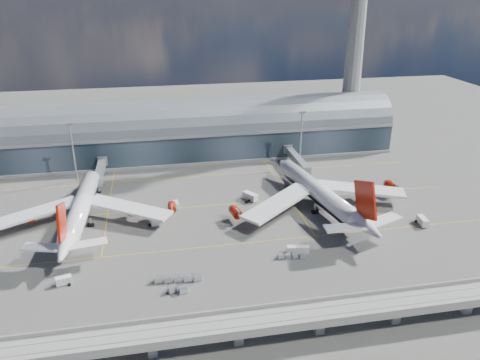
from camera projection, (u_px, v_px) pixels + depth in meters
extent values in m
plane|color=#474744|center=(209.00, 231.00, 160.69)|extent=(500.00, 500.00, 0.00)
cube|color=gold|center=(213.00, 246.00, 151.65)|extent=(200.00, 0.25, 0.01)
cube|color=gold|center=(202.00, 206.00, 178.77)|extent=(200.00, 0.25, 0.01)
cube|color=gold|center=(194.00, 177.00, 205.88)|extent=(200.00, 0.25, 0.01)
cube|color=gold|center=(110.00, 202.00, 181.73)|extent=(0.25, 80.00, 0.01)
cube|color=gold|center=(283.00, 189.00, 193.88)|extent=(0.25, 80.00, 0.01)
cube|color=#1F2B34|center=(188.00, 142.00, 228.46)|extent=(200.00, 28.00, 14.00)
cylinder|color=slate|center=(187.00, 128.00, 225.73)|extent=(200.00, 28.00, 28.00)
cube|color=gray|center=(190.00, 137.00, 213.07)|extent=(200.00, 1.00, 1.20)
cube|color=gray|center=(189.00, 154.00, 230.96)|extent=(200.00, 30.00, 1.20)
cube|color=gray|center=(347.00, 135.00, 248.92)|extent=(18.00, 18.00, 8.00)
cone|color=gray|center=(354.00, 56.00, 232.90)|extent=(10.00, 10.00, 90.00)
cube|color=gray|center=(238.00, 325.00, 108.82)|extent=(220.00, 8.50, 1.20)
cube|color=gray|center=(242.00, 332.00, 104.77)|extent=(220.00, 0.40, 1.20)
cube|color=gray|center=(235.00, 310.00, 112.01)|extent=(220.00, 0.40, 1.20)
cube|color=gray|center=(240.00, 327.00, 107.21)|extent=(220.00, 0.12, 0.12)
cube|color=gray|center=(237.00, 318.00, 109.92)|extent=(220.00, 0.12, 0.12)
cube|color=gray|center=(60.00, 359.00, 103.05)|extent=(2.20, 2.20, 5.00)
cube|color=gray|center=(152.00, 346.00, 106.52)|extent=(2.20, 2.20, 5.00)
cube|color=gray|center=(238.00, 335.00, 109.99)|extent=(2.20, 2.20, 5.00)
cube|color=gray|center=(319.00, 324.00, 113.46)|extent=(2.20, 2.20, 5.00)
cube|color=gray|center=(395.00, 314.00, 116.94)|extent=(2.20, 2.20, 5.00)
cube|color=gray|center=(467.00, 304.00, 120.41)|extent=(2.20, 2.20, 5.00)
cylinder|color=gray|center=(73.00, 153.00, 196.84)|extent=(0.70, 0.70, 25.00)
cube|color=gray|center=(69.00, 124.00, 191.88)|extent=(3.00, 0.40, 1.00)
cylinder|color=gray|center=(301.00, 139.00, 214.20)|extent=(0.70, 0.70, 25.00)
cube|color=gray|center=(302.00, 112.00, 209.24)|extent=(3.00, 0.40, 1.00)
cylinder|color=white|center=(81.00, 206.00, 164.87)|extent=(8.50, 52.20, 6.27)
cone|color=white|center=(93.00, 175.00, 191.21)|extent=(6.60, 8.10, 6.27)
cone|color=white|center=(64.00, 250.00, 136.43)|extent=(6.77, 12.02, 6.27)
cube|color=#A41707|center=(62.00, 222.00, 136.09)|extent=(1.19, 11.74, 12.98)
cube|color=white|center=(32.00, 214.00, 161.18)|extent=(31.89, 20.69, 2.53)
cube|color=white|center=(129.00, 208.00, 165.60)|extent=(31.21, 22.78, 2.53)
cylinder|color=#A41707|center=(32.00, 216.00, 163.57)|extent=(3.34, 5.03, 3.14)
cylinder|color=#A41707|center=(131.00, 210.00, 168.15)|extent=(3.34, 5.03, 3.14)
cylinder|color=#A41707|center=(172.00, 207.00, 170.12)|extent=(3.34, 5.03, 3.14)
cylinder|color=gray|center=(90.00, 196.00, 183.35)|extent=(0.49, 0.49, 2.94)
cylinder|color=gray|center=(72.00, 224.00, 162.67)|extent=(0.59, 0.59, 2.94)
cylinder|color=gray|center=(91.00, 222.00, 163.52)|extent=(0.59, 0.59, 2.94)
cylinder|color=black|center=(72.00, 226.00, 163.04)|extent=(2.22, 1.56, 1.47)
cylinder|color=black|center=(91.00, 225.00, 163.88)|extent=(2.22, 1.56, 1.47)
cylinder|color=white|center=(318.00, 191.00, 175.73)|extent=(15.09, 53.59, 6.39)
cone|color=white|center=(284.00, 164.00, 201.56)|extent=(7.75, 9.74, 6.39)
cone|color=white|center=(369.00, 228.00, 147.65)|extent=(8.48, 14.09, 6.39)
cube|color=#A41707|center=(365.00, 200.00, 147.23)|extent=(2.93, 13.12, 14.59)
cube|color=white|center=(279.00, 203.00, 168.65)|extent=(31.72, 27.22, 2.73)
cube|color=white|center=(361.00, 189.00, 179.70)|extent=(34.30, 18.90, 2.73)
cylinder|color=black|center=(318.00, 195.00, 176.42)|extent=(13.24, 48.04, 5.43)
cylinder|color=#A41707|center=(275.00, 205.00, 171.12)|extent=(4.39, 6.01, 3.52)
cylinder|color=#A41707|center=(235.00, 212.00, 166.20)|extent=(4.39, 6.01, 3.52)
cylinder|color=#A41707|center=(358.00, 191.00, 182.58)|extent=(4.39, 6.01, 3.52)
cylinder|color=#A41707|center=(391.00, 186.00, 187.50)|extent=(4.39, 6.01, 3.52)
cylinder|color=gray|center=(295.00, 184.00, 193.83)|extent=(0.55, 0.55, 3.30)
cylinder|color=gray|center=(315.00, 209.00, 172.69)|extent=(0.66, 0.66, 3.30)
cylinder|color=gray|center=(332.00, 206.00, 174.95)|extent=(0.66, 0.66, 3.30)
cylinder|color=black|center=(315.00, 212.00, 173.10)|extent=(2.66, 2.03, 1.65)
cylinder|color=black|center=(331.00, 209.00, 175.36)|extent=(2.66, 2.03, 1.65)
cube|color=gray|center=(100.00, 170.00, 198.78)|extent=(3.00, 24.00, 3.00)
cube|color=gray|center=(98.00, 181.00, 187.93)|extent=(3.60, 3.60, 3.40)
cylinder|color=gray|center=(103.00, 161.00, 209.63)|extent=(4.40, 4.40, 4.00)
cylinder|color=gray|center=(99.00, 189.00, 189.30)|extent=(0.50, 0.50, 3.40)
cylinder|color=black|center=(99.00, 192.00, 189.83)|extent=(1.40, 0.80, 0.80)
cube|color=gray|center=(296.00, 159.00, 211.96)|extent=(3.00, 28.00, 3.00)
cube|color=gray|center=(306.00, 170.00, 199.30)|extent=(3.60, 3.60, 3.40)
cylinder|color=gray|center=(288.00, 149.00, 224.61)|extent=(4.40, 4.40, 4.00)
cylinder|color=gray|center=(306.00, 177.00, 200.67)|extent=(0.50, 0.50, 3.40)
cylinder|color=black|center=(306.00, 180.00, 201.20)|extent=(1.40, 0.80, 0.80)
cube|color=silver|center=(153.00, 218.00, 165.87)|extent=(3.67, 7.67, 2.73)
cylinder|color=black|center=(154.00, 218.00, 168.50)|extent=(2.75, 1.39, 0.95)
cylinder|color=black|center=(152.00, 225.00, 164.17)|extent=(2.75, 1.39, 0.95)
cube|color=silver|center=(64.00, 280.00, 131.97)|extent=(4.67, 3.00, 2.24)
cylinder|color=black|center=(69.00, 283.00, 132.28)|extent=(1.29, 2.28, 0.78)
cylinder|color=black|center=(60.00, 283.00, 132.43)|extent=(1.29, 2.28, 0.78)
cube|color=silver|center=(298.00, 249.00, 147.20)|extent=(7.20, 3.23, 2.26)
cylinder|color=black|center=(304.00, 251.00, 148.34)|extent=(1.17, 2.28, 0.78)
cylinder|color=black|center=(292.00, 253.00, 146.84)|extent=(1.17, 2.28, 0.78)
cube|color=silver|center=(422.00, 221.00, 164.54)|extent=(2.92, 6.04, 2.52)
cylinder|color=black|center=(418.00, 221.00, 166.60)|extent=(2.51, 1.16, 0.87)
cylinder|color=black|center=(425.00, 226.00, 163.34)|extent=(2.51, 1.16, 0.87)
cube|color=silver|center=(176.00, 205.00, 176.70)|extent=(2.27, 4.46, 2.26)
cylinder|color=black|center=(176.00, 206.00, 178.36)|extent=(2.22, 0.92, 0.78)
cylinder|color=black|center=(176.00, 209.00, 175.82)|extent=(2.22, 0.92, 0.78)
cube|color=silver|center=(250.00, 196.00, 183.06)|extent=(5.58, 6.65, 2.76)
cylinder|color=black|center=(252.00, 197.00, 185.27)|extent=(2.74, 2.27, 0.96)
cylinder|color=black|center=(248.00, 201.00, 181.81)|extent=(2.74, 2.27, 0.96)
cube|color=gray|center=(173.00, 291.00, 129.11)|extent=(3.08, 2.50, 0.33)
cube|color=#B9B9BE|center=(172.00, 289.00, 128.76)|extent=(2.62, 2.26, 1.66)
cube|color=gray|center=(183.00, 292.00, 128.79)|extent=(3.08, 2.50, 0.33)
cube|color=#B9B9BE|center=(183.00, 289.00, 128.44)|extent=(2.62, 2.26, 1.66)
cube|color=gray|center=(158.00, 282.00, 133.29)|extent=(2.71, 1.95, 0.32)
cube|color=#B9B9BE|center=(158.00, 279.00, 132.96)|extent=(2.28, 1.80, 1.60)
cube|color=gray|center=(168.00, 281.00, 133.52)|extent=(2.71, 1.95, 0.32)
cube|color=#B9B9BE|center=(168.00, 279.00, 133.19)|extent=(2.28, 1.80, 1.60)
cube|color=gray|center=(178.00, 281.00, 133.75)|extent=(2.71, 1.95, 0.32)
cube|color=#B9B9BE|center=(178.00, 278.00, 133.41)|extent=(2.28, 1.80, 1.60)
cube|color=gray|center=(188.00, 280.00, 133.98)|extent=(2.71, 1.95, 0.32)
cube|color=#B9B9BE|center=(187.00, 278.00, 133.64)|extent=(2.28, 1.80, 1.60)
cube|color=gray|center=(197.00, 280.00, 134.21)|extent=(2.71, 1.95, 0.32)
cube|color=#B9B9BE|center=(197.00, 277.00, 133.87)|extent=(2.28, 1.80, 1.60)
cube|color=gray|center=(280.00, 258.00, 144.88)|extent=(2.25, 1.69, 0.26)
cube|color=#B9B9BE|center=(281.00, 256.00, 144.61)|extent=(1.90, 1.55, 1.28)
cube|color=gray|center=(288.00, 258.00, 144.92)|extent=(2.25, 1.69, 0.26)
cube|color=#B9B9BE|center=(288.00, 256.00, 144.66)|extent=(1.90, 1.55, 1.28)
cube|color=gray|center=(295.00, 258.00, 144.97)|extent=(2.25, 1.69, 0.26)
cube|color=#B9B9BE|center=(295.00, 256.00, 144.70)|extent=(1.90, 1.55, 1.28)
cube|color=gray|center=(302.00, 258.00, 145.01)|extent=(2.25, 1.69, 0.26)
cube|color=#B9B9BE|center=(302.00, 256.00, 144.74)|extent=(1.90, 1.55, 1.28)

